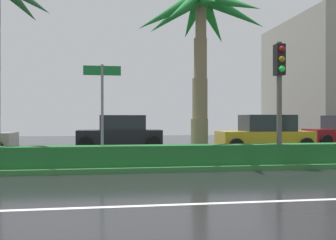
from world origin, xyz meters
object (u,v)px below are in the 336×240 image
(street_name_sign, at_px, (102,101))
(car_in_traffic_second, at_px, (120,132))
(traffic_signal_median_right, at_px, (280,80))
(palm_tree_centre, at_px, (200,23))
(car_in_traffic_third, at_px, (265,134))

(street_name_sign, height_order, car_in_traffic_second, street_name_sign)
(traffic_signal_median_right, height_order, car_in_traffic_second, traffic_signal_median_right)
(traffic_signal_median_right, distance_m, car_in_traffic_second, 10.13)
(palm_tree_centre, xyz_separation_m, car_in_traffic_third, (4.10, 4.11, -4.03))
(palm_tree_centre, xyz_separation_m, car_in_traffic_second, (-2.54, 7.05, -4.03))
(car_in_traffic_third, bearing_deg, car_in_traffic_second, -23.82)
(car_in_traffic_second, bearing_deg, car_in_traffic_third, 156.18)
(street_name_sign, relative_size, car_in_traffic_second, 0.70)
(street_name_sign, height_order, car_in_traffic_third, street_name_sign)
(traffic_signal_median_right, relative_size, car_in_traffic_third, 0.88)
(traffic_signal_median_right, height_order, street_name_sign, traffic_signal_median_right)
(car_in_traffic_second, distance_m, car_in_traffic_third, 7.26)
(car_in_traffic_third, bearing_deg, traffic_signal_median_right, 71.05)
(traffic_signal_median_right, distance_m, car_in_traffic_third, 6.49)
(street_name_sign, distance_m, car_in_traffic_second, 8.59)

